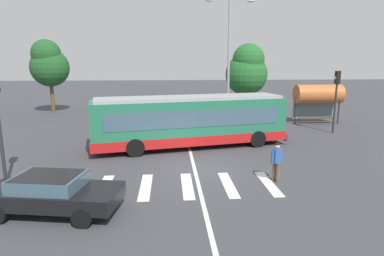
{
  "coord_description": "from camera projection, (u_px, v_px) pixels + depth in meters",
  "views": [
    {
      "loc": [
        -1.36,
        -14.39,
        5.0
      ],
      "look_at": [
        -0.04,
        3.53,
        1.3
      ],
      "focal_mm": 29.68,
      "sensor_mm": 36.0,
      "label": 1
    }
  ],
  "objects": [
    {
      "name": "lane_center_line",
      "position": [
        192.0,
        157.0,
        17.1
      ],
      "size": [
        0.16,
        24.0,
        0.01
      ],
      "primitive_type": "cube",
      "color": "silver",
      "rests_on": "ground_plane"
    },
    {
      "name": "background_tree_left",
      "position": [
        49.0,
        64.0,
        31.35
      ],
      "size": [
        3.76,
        3.76,
        7.26
      ],
      "color": "brown",
      "rests_on": "ground_plane"
    },
    {
      "name": "crosswalk_painted_stripes",
      "position": [
        187.0,
        186.0,
        13.16
      ],
      "size": [
        7.32,
        2.88,
        0.01
      ],
      "color": "silver",
      "rests_on": "ground_plane"
    },
    {
      "name": "bus_stop_shelter",
      "position": [
        318.0,
        95.0,
        26.19
      ],
      "size": [
        3.85,
        1.54,
        3.25
      ],
      "color": "#28282B",
      "rests_on": "ground_plane"
    },
    {
      "name": "parked_car_charcoal",
      "position": [
        172.0,
        107.0,
        30.93
      ],
      "size": [
        2.04,
        4.58,
        1.35
      ],
      "color": "black",
      "rests_on": "ground_plane"
    },
    {
      "name": "twin_arm_street_lamp",
      "position": [
        229.0,
        50.0,
        25.19
      ],
      "size": [
        3.9,
        0.32,
        9.98
      ],
      "color": "#939399",
      "rests_on": "ground_plane"
    },
    {
      "name": "background_tree_right",
      "position": [
        247.0,
        70.0,
        32.55
      ],
      "size": [
        4.31,
        4.31,
        6.93
      ],
      "color": "brown",
      "rests_on": "ground_plane"
    },
    {
      "name": "city_transit_bus",
      "position": [
        190.0,
        121.0,
        18.95
      ],
      "size": [
        11.93,
        4.91,
        3.06
      ],
      "color": "black",
      "rests_on": "ground_plane"
    },
    {
      "name": "pedestrian_crossing_street",
      "position": [
        277.0,
        160.0,
        13.44
      ],
      "size": [
        0.54,
        0.4,
        1.72
      ],
      "color": "brown",
      "rests_on": "ground_plane"
    },
    {
      "name": "ground_plane",
      "position": [
        198.0,
        169.0,
        15.16
      ],
      "size": [
        160.0,
        160.0,
        0.0
      ],
      "primitive_type": "plane",
      "color": "#3D3D42"
    },
    {
      "name": "parked_car_champagne",
      "position": [
        143.0,
        107.0,
        31.07
      ],
      "size": [
        2.0,
        4.56,
        1.35
      ],
      "color": "black",
      "rests_on": "ground_plane"
    },
    {
      "name": "traffic_light_far_corner",
      "position": [
        336.0,
        92.0,
        22.44
      ],
      "size": [
        0.33,
        0.32,
        4.45
      ],
      "color": "#28282B",
      "rests_on": "ground_plane"
    },
    {
      "name": "parked_car_teal",
      "position": [
        199.0,
        106.0,
        31.63
      ],
      "size": [
        1.94,
        4.54,
        1.35
      ],
      "color": "black",
      "rests_on": "ground_plane"
    },
    {
      "name": "foreground_sedan",
      "position": [
        51.0,
        192.0,
        10.6
      ],
      "size": [
        4.74,
        2.56,
        1.35
      ],
      "color": "black",
      "rests_on": "ground_plane"
    }
  ]
}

